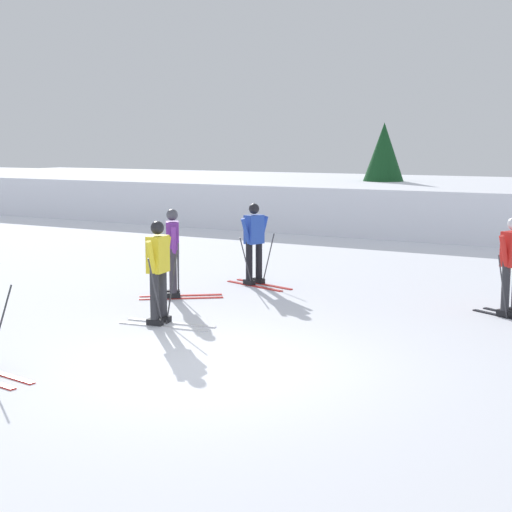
{
  "coord_description": "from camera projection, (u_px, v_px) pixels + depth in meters",
  "views": [
    {
      "loc": [
        5.44,
        -8.38,
        2.97
      ],
      "look_at": [
        -1.46,
        3.79,
        0.9
      ],
      "focal_mm": 54.2,
      "sensor_mm": 36.0,
      "label": 1
    }
  ],
  "objects": [
    {
      "name": "conifer_far_left",
      "position": [
        384.0,
        166.0,
        28.47
      ],
      "size": [
        2.18,
        2.18,
        3.68
      ],
      "color": "#513823",
      "rests_on": "ground"
    },
    {
      "name": "skier_yellow",
      "position": [
        159.0,
        270.0,
        12.54
      ],
      "size": [
        1.64,
        1.0,
        1.71
      ],
      "color": "silver",
      "rests_on": "ground"
    },
    {
      "name": "ground_plane",
      "position": [
        211.0,
        367.0,
        10.3
      ],
      "size": [
        120.0,
        120.0,
        0.0
      ],
      "primitive_type": "plane",
      "color": "white"
    },
    {
      "name": "skier_blue",
      "position": [
        254.0,
        241.0,
        16.08
      ],
      "size": [
        1.64,
        0.97,
        1.71
      ],
      "color": "red",
      "rests_on": "ground"
    },
    {
      "name": "skier_purple",
      "position": [
        173.0,
        250.0,
        14.75
      ],
      "size": [
        1.51,
        1.25,
        1.71
      ],
      "color": "red",
      "rests_on": "ground"
    },
    {
      "name": "far_snow_ridge",
      "position": [
        507.0,
        208.0,
        26.02
      ],
      "size": [
        80.0,
        9.09,
        1.54
      ],
      "primitive_type": "cube",
      "color": "white",
      "rests_on": "ground"
    },
    {
      "name": "skier_red",
      "position": [
        512.0,
        264.0,
        13.15
      ],
      "size": [
        1.6,
        1.04,
        1.71
      ],
      "color": "black",
      "rests_on": "ground"
    }
  ]
}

